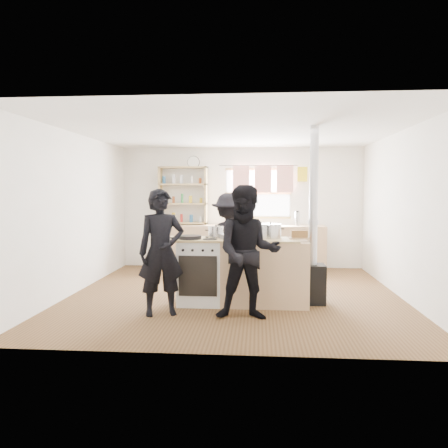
{
  "coord_description": "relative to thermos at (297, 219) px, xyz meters",
  "views": [
    {
      "loc": [
        0.36,
        -6.63,
        1.59
      ],
      "look_at": [
        -0.15,
        -0.1,
        1.1
      ],
      "focal_mm": 35.0,
      "sensor_mm": 36.0,
      "label": 1
    }
  ],
  "objects": [
    {
      "name": "ground",
      "position": [
        -1.14,
        -2.22,
        -1.04
      ],
      "size": [
        5.0,
        5.0,
        0.01
      ],
      "primitive_type": "cube",
      "color": "brown",
      "rests_on": "ground"
    },
    {
      "name": "back_counter",
      "position": [
        -1.14,
        0.0,
        -0.59
      ],
      "size": [
        3.4,
        0.55,
        0.9
      ],
      "primitive_type": "cube",
      "color": "tan",
      "rests_on": "ground"
    },
    {
      "name": "shelving_unit",
      "position": [
        -2.34,
        0.12,
        0.47
      ],
      "size": [
        1.0,
        0.28,
        1.2
      ],
      "color": "tan",
      "rests_on": "back_counter"
    },
    {
      "name": "thermos",
      "position": [
        0.0,
        0.0,
        0.0
      ],
      "size": [
        0.1,
        0.1,
        0.28
      ],
      "primitive_type": "cylinder",
      "color": "silver",
      "rests_on": "back_counter"
    },
    {
      "name": "cooking_island",
      "position": [
        -1.0,
        -2.77,
        -0.57
      ],
      "size": [
        1.97,
        0.64,
        0.93
      ],
      "color": "white",
      "rests_on": "ground"
    },
    {
      "name": "skillet_greens",
      "position": [
        -1.73,
        -2.89,
        -0.08
      ],
      "size": [
        0.42,
        0.42,
        0.05
      ],
      "color": "black",
      "rests_on": "cooking_island"
    },
    {
      "name": "roast_tray",
      "position": [
        -1.13,
        -2.78,
        -0.07
      ],
      "size": [
        0.41,
        0.35,
        0.07
      ],
      "color": "silver",
      "rests_on": "cooking_island"
    },
    {
      "name": "stockpot_stove",
      "position": [
        -1.39,
        -2.67,
        -0.03
      ],
      "size": [
        0.23,
        0.23,
        0.19
      ],
      "color": "silver",
      "rests_on": "cooking_island"
    },
    {
      "name": "stockpot_counter",
      "position": [
        -0.61,
        -2.69,
        -0.01
      ],
      "size": [
        0.31,
        0.31,
        0.23
      ],
      "color": "silver",
      "rests_on": "cooking_island"
    },
    {
      "name": "bread_board",
      "position": [
        -0.21,
        -2.74,
        -0.06
      ],
      "size": [
        0.29,
        0.21,
        0.12
      ],
      "color": "tan",
      "rests_on": "cooking_island"
    },
    {
      "name": "flue_heater",
      "position": [
        -0.01,
        -2.65,
        -0.4
      ],
      "size": [
        0.35,
        0.35,
        2.5
      ],
      "color": "black",
      "rests_on": "ground"
    },
    {
      "name": "person_near_left",
      "position": [
        -2.02,
        -3.39,
        -0.23
      ],
      "size": [
        0.69,
        0.57,
        1.62
      ],
      "primitive_type": "imported",
      "rotation": [
        0.0,
        0.0,
        0.36
      ],
      "color": "black",
      "rests_on": "ground"
    },
    {
      "name": "person_near_right",
      "position": [
        -0.91,
        -3.5,
        -0.2
      ],
      "size": [
        0.83,
        0.66,
        1.67
      ],
      "primitive_type": "imported",
      "rotation": [
        0.0,
        0.0,
        0.03
      ],
      "color": "black",
      "rests_on": "ground"
    },
    {
      "name": "person_far",
      "position": [
        -1.25,
        -1.8,
        -0.26
      ],
      "size": [
        1.04,
        0.63,
        1.56
      ],
      "primitive_type": "imported",
      "rotation": [
        0.0,
        0.0,
        3.19
      ],
      "color": "black",
      "rests_on": "ground"
    }
  ]
}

